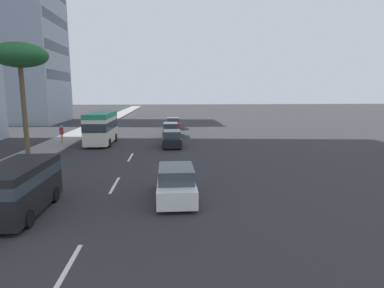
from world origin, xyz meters
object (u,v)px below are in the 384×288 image
Objects in this scene: minibus_fourth at (101,127)px; pedestrian_near_lamp at (62,133)px; van_lead at (18,186)px; palm_tree at (20,57)px; car_second at (173,123)px; car_fifth at (171,130)px; car_sixth at (172,139)px; car_third at (176,183)px.

pedestrian_near_lamp is at bearing -91.74° from minibus_fourth.
minibus_fourth is 4.08m from pedestrian_near_lamp.
palm_tree is at bearing -158.37° from van_lead.
minibus_fourth is (-12.89, 7.54, 0.99)m from car_second.
car_sixth is at bearing -179.38° from car_fifth.
minibus_fourth is at bearing -164.42° from pedestrian_near_lamp.
van_lead reaches higher than car_third.
palm_tree reaches higher than car_sixth.
palm_tree reaches higher than minibus_fourth.
car_second is 0.47× the size of palm_tree.
car_sixth is at bearing 74.52° from minibus_fourth.
minibus_fourth is 3.64× the size of pedestrian_near_lamp.
pedestrian_near_lamp is (-4.70, 11.16, 0.35)m from car_fifth.
van_lead is 1.08× the size of car_sixth.
palm_tree is at bearing 97.31° from pedestrian_near_lamp.
car_fifth reaches higher than car_sixth.
car_second is 30.33m from car_third.
palm_tree is at bearing 130.46° from car_fifth.
minibus_fourth is at bearing 74.52° from car_sixth.
car_fifth is at bearing 124.09° from minibus_fourth.
van_lead is 24.70m from car_fifth.
car_third is at bearing 22.45° from minibus_fourth.
car_third reaches higher than car_second.
car_sixth is at bearing -173.35° from pedestrian_near_lamp.
van_lead is at bearing 101.97° from car_third.
van_lead is at bearing -158.37° from palm_tree.
palm_tree is at bearing 45.84° from car_third.
car_sixth is (15.44, 0.01, -0.04)m from car_third.
minibus_fourth is 8.66m from car_fifth.
car_second is 23.50m from palm_tree.
car_fifth is at bearing 0.20° from car_third.
van_lead is 1.17× the size of car_second.
car_fifth is (4.82, -7.12, -0.97)m from minibus_fourth.
car_third is at bearing -179.80° from car_fifth.
car_fifth is 6.81m from car_sixth.
car_second is 0.94× the size of car_fifth.
van_lead is 1.09× the size of car_fifth.
van_lead is 18.28m from car_sixth.
van_lead is 18.91m from minibus_fourth.
minibus_fourth is at bearing -42.22° from palm_tree.
car_second is 0.95× the size of car_third.
palm_tree is at bearing -42.22° from minibus_fourth.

